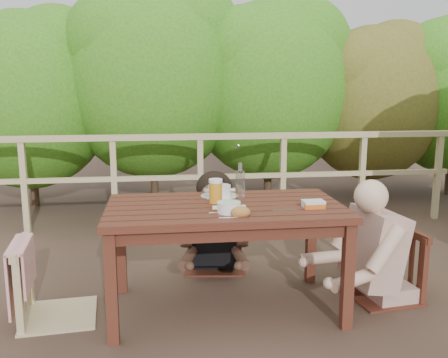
{
  "coord_description": "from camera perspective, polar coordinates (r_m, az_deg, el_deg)",
  "views": [
    {
      "loc": [
        -0.42,
        -3.16,
        1.52
      ],
      "look_at": [
        0.0,
        0.05,
        0.9
      ],
      "focal_mm": 39.7,
      "sensor_mm": 36.0,
      "label": 1
    }
  ],
  "objects": [
    {
      "name": "ground",
      "position": [
        3.53,
        0.11,
        -14.65
      ],
      "size": [
        60.0,
        60.0,
        0.0
      ],
      "primitive_type": "plane",
      "color": "#4E382B",
      "rests_on": "ground"
    },
    {
      "name": "table",
      "position": [
        3.39,
        0.11,
        -9.16
      ],
      "size": [
        1.56,
        0.88,
        0.72
      ],
      "primitive_type": "cube",
      "color": "#401C13",
      "rests_on": "ground"
    },
    {
      "name": "chair_left",
      "position": [
        3.41,
        -18.91,
        -7.21
      ],
      "size": [
        0.54,
        0.54,
        0.99
      ],
      "primitive_type": "cube",
      "rotation": [
        0.0,
        0.0,
        1.67
      ],
      "color": "tan",
      "rests_on": "ground"
    },
    {
      "name": "chair_far",
      "position": [
        4.11,
        -1.08,
        -3.62
      ],
      "size": [
        0.54,
        0.54,
        0.99
      ],
      "primitive_type": "cube",
      "rotation": [
        0.0,
        0.0,
        -0.12
      ],
      "color": "#401C13",
      "rests_on": "ground"
    },
    {
      "name": "chair_right",
      "position": [
        3.72,
        17.97,
        -6.06
      ],
      "size": [
        0.53,
        0.53,
        0.95
      ],
      "primitive_type": "cube",
      "rotation": [
        0.0,
        0.0,
        -1.43
      ],
      "color": "#401C13",
      "rests_on": "ground"
    },
    {
      "name": "woman",
      "position": [
        4.09,
        -1.12,
        -1.52
      ],
      "size": [
        0.59,
        0.69,
        1.29
      ],
      "primitive_type": null,
      "rotation": [
        0.0,
        0.0,
        3.03
      ],
      "color": "black",
      "rests_on": "ground"
    },
    {
      "name": "diner_right",
      "position": [
        3.67,
        18.61,
        -2.35
      ],
      "size": [
        0.79,
        0.67,
        1.44
      ],
      "primitive_type": null,
      "rotation": [
        0.0,
        0.0,
        1.71
      ],
      "color": "tan",
      "rests_on": "ground"
    },
    {
      "name": "railing",
      "position": [
        5.27,
        -2.74,
        -0.25
      ],
      "size": [
        5.6,
        0.1,
        1.01
      ],
      "primitive_type": "cube",
      "color": "tan",
      "rests_on": "ground"
    },
    {
      "name": "hedge_row",
      "position": [
        6.42,
        -0.09,
        14.26
      ],
      "size": [
        6.6,
        1.6,
        3.8
      ],
      "primitive_type": null,
      "color": "#346B17",
      "rests_on": "ground"
    },
    {
      "name": "soup_near",
      "position": [
        3.08,
        0.57,
        -3.41
      ],
      "size": [
        0.25,
        0.25,
        0.08
      ],
      "primitive_type": "cylinder",
      "color": "silver",
      "rests_on": "table"
    },
    {
      "name": "soup_far",
      "position": [
        3.55,
        -0.51,
        -1.43
      ],
      "size": [
        0.27,
        0.27,
        0.09
      ],
      "primitive_type": "cylinder",
      "color": "white",
      "rests_on": "table"
    },
    {
      "name": "bread_roll",
      "position": [
        3.01,
        1.92,
        -3.85
      ],
      "size": [
        0.12,
        0.09,
        0.07
      ],
      "primitive_type": "ellipsoid",
      "color": "#B16129",
      "rests_on": "table"
    },
    {
      "name": "beer_glass",
      "position": [
        3.33,
        -0.97,
        -1.51
      ],
      "size": [
        0.09,
        0.09,
        0.18
      ],
      "primitive_type": "cylinder",
      "color": "orange",
      "rests_on": "table"
    },
    {
      "name": "bottle",
      "position": [
        3.4,
        1.87,
        -0.43
      ],
      "size": [
        0.07,
        0.07,
        0.27
      ],
      "primitive_type": "cylinder",
      "color": "silver",
      "rests_on": "table"
    },
    {
      "name": "butter_tub",
      "position": [
        3.26,
        10.26,
        -2.98
      ],
      "size": [
        0.14,
        0.11,
        0.06
      ],
      "primitive_type": "cube",
      "rotation": [
        0.0,
        0.0,
        0.03
      ],
      "color": "silver",
      "rests_on": "table"
    }
  ]
}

